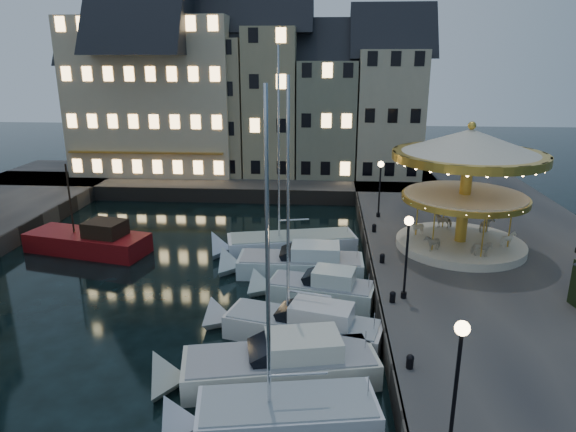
# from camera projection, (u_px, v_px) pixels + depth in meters

# --- Properties ---
(ground) EXTENTS (160.00, 160.00, 0.00)m
(ground) POSITION_uv_depth(u_px,v_px,m) (255.00, 326.00, 25.01)
(ground) COLOR black
(ground) RESTS_ON ground
(quay_east) EXTENTS (16.00, 56.00, 1.30)m
(quay_east) POSITION_uv_depth(u_px,v_px,m) (510.00, 273.00, 29.52)
(quay_east) COLOR #474442
(quay_east) RESTS_ON ground
(quay_north) EXTENTS (44.00, 12.00, 1.30)m
(quay_north) POSITION_uv_depth(u_px,v_px,m) (215.00, 180.00, 52.09)
(quay_north) COLOR #474442
(quay_north) RESTS_ON ground
(quaywall_e) EXTENTS (0.15, 44.00, 1.30)m
(quaywall_e) POSITION_uv_depth(u_px,v_px,m) (370.00, 269.00, 30.10)
(quaywall_e) COLOR #47423A
(quaywall_e) RESTS_ON ground
(quaywall_n) EXTENTS (48.00, 0.15, 1.30)m
(quaywall_n) POSITION_uv_depth(u_px,v_px,m) (222.00, 196.00, 46.23)
(quaywall_n) COLOR #47423A
(quaywall_n) RESTS_ON ground
(streetlamp_a) EXTENTS (0.44, 0.44, 4.17)m
(streetlamp_a) POSITION_uv_depth(u_px,v_px,m) (458.00, 367.00, 14.73)
(streetlamp_a) COLOR black
(streetlamp_a) RESTS_ON quay_east
(streetlamp_b) EXTENTS (0.44, 0.44, 4.17)m
(streetlamp_b) POSITION_uv_depth(u_px,v_px,m) (407.00, 246.00, 24.26)
(streetlamp_b) COLOR black
(streetlamp_b) RESTS_ON quay_east
(streetlamp_c) EXTENTS (0.44, 0.44, 4.17)m
(streetlamp_c) POSITION_uv_depth(u_px,v_px,m) (380.00, 181.00, 37.13)
(streetlamp_c) COLOR black
(streetlamp_c) RESTS_ON quay_east
(bollard_a) EXTENTS (0.30, 0.30, 0.57)m
(bollard_a) POSITION_uv_depth(u_px,v_px,m) (410.00, 361.00, 19.30)
(bollard_a) COLOR black
(bollard_a) RESTS_ON quay_east
(bollard_b) EXTENTS (0.30, 0.30, 0.57)m
(bollard_b) POSITION_uv_depth(u_px,v_px,m) (393.00, 296.00, 24.54)
(bollard_b) COLOR black
(bollard_b) RESTS_ON quay_east
(bollard_c) EXTENTS (0.30, 0.30, 0.57)m
(bollard_c) POSITION_uv_depth(u_px,v_px,m) (382.00, 258.00, 29.30)
(bollard_c) COLOR black
(bollard_c) RESTS_ON quay_east
(bollard_d) EXTENTS (0.30, 0.30, 0.57)m
(bollard_d) POSITION_uv_depth(u_px,v_px,m) (374.00, 227.00, 34.55)
(bollard_d) COLOR black
(bollard_d) RESTS_ON quay_east
(townhouse_na) EXTENTS (5.50, 8.00, 12.80)m
(townhouse_na) POSITION_uv_depth(u_px,v_px,m) (106.00, 107.00, 52.74)
(townhouse_na) COLOR gray
(townhouse_na) RESTS_ON quay_north
(townhouse_nb) EXTENTS (6.16, 8.00, 13.80)m
(townhouse_nb) POSITION_uv_depth(u_px,v_px,m) (157.00, 102.00, 52.20)
(townhouse_nb) COLOR slate
(townhouse_nb) RESTS_ON quay_north
(townhouse_nc) EXTENTS (6.82, 8.00, 14.80)m
(townhouse_nc) POSITION_uv_depth(u_px,v_px,m) (216.00, 97.00, 51.61)
(townhouse_nc) COLOR tan
(townhouse_nc) RESTS_ON quay_north
(townhouse_nd) EXTENTS (5.50, 8.00, 15.80)m
(townhouse_nd) POSITION_uv_depth(u_px,v_px,m) (272.00, 92.00, 51.05)
(townhouse_nd) COLOR #9A906B
(townhouse_nd) RESTS_ON quay_north
(townhouse_ne) EXTENTS (6.16, 8.00, 12.80)m
(townhouse_ne) POSITION_uv_depth(u_px,v_px,m) (327.00, 108.00, 51.09)
(townhouse_ne) COLOR gray
(townhouse_ne) RESTS_ON quay_north
(townhouse_nf) EXTENTS (6.82, 8.00, 13.80)m
(townhouse_nf) POSITION_uv_depth(u_px,v_px,m) (388.00, 103.00, 50.51)
(townhouse_nf) COLOR tan
(townhouse_nf) RESTS_ON quay_north
(hotel_corner) EXTENTS (17.60, 9.00, 16.80)m
(hotel_corner) POSITION_uv_depth(u_px,v_px,m) (157.00, 87.00, 51.75)
(hotel_corner) COLOR beige
(hotel_corner) RESTS_ON quay_north
(motorboat_a) EXTENTS (7.44, 3.49, 12.29)m
(motorboat_a) POSITION_uv_depth(u_px,v_px,m) (271.00, 417.00, 17.88)
(motorboat_a) COLOR silver
(motorboat_a) RESTS_ON ground
(motorboat_b) EXTENTS (8.91, 4.24, 2.15)m
(motorboat_b) POSITION_uv_depth(u_px,v_px,m) (270.00, 367.00, 20.60)
(motorboat_b) COLOR beige
(motorboat_b) RESTS_ON ground
(motorboat_c) EXTENTS (8.29, 3.99, 11.01)m
(motorboat_c) POSITION_uv_depth(u_px,v_px,m) (294.00, 326.00, 23.68)
(motorboat_c) COLOR silver
(motorboat_c) RESTS_ON ground
(motorboat_d) EXTENTS (6.69, 3.36, 2.15)m
(motorboat_d) POSITION_uv_depth(u_px,v_px,m) (313.00, 290.00, 27.44)
(motorboat_d) COLOR silver
(motorboat_d) RESTS_ON ground
(motorboat_e) EXTENTS (8.49, 2.50, 2.15)m
(motorboat_e) POSITION_uv_depth(u_px,v_px,m) (294.00, 264.00, 30.85)
(motorboat_e) COLOR silver
(motorboat_e) RESTS_ON ground
(motorboat_f) EXTENTS (9.64, 4.52, 12.80)m
(motorboat_f) POSITION_uv_depth(u_px,v_px,m) (283.00, 244.00, 34.51)
(motorboat_f) COLOR silver
(motorboat_f) RESTS_ON ground
(red_fishing_boat) EXTENTS (8.65, 4.58, 6.17)m
(red_fishing_boat) POSITION_uv_depth(u_px,v_px,m) (90.00, 242.00, 34.40)
(red_fishing_boat) COLOR maroon
(red_fishing_boat) RESTS_ON ground
(carousel) EXTENTS (8.86, 8.86, 7.75)m
(carousel) POSITION_uv_depth(u_px,v_px,m) (468.00, 167.00, 30.17)
(carousel) COLOR beige
(carousel) RESTS_ON quay_east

